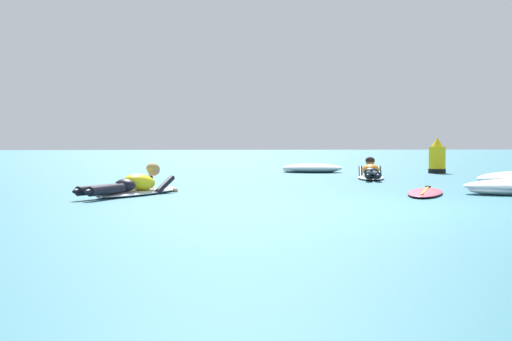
# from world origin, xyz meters

# --- Properties ---
(ground_plane) EXTENTS (120.00, 120.00, 0.00)m
(ground_plane) POSITION_xyz_m (0.00, 10.00, 0.00)
(ground_plane) COLOR #2D6B7A
(surfer_near) EXTENTS (1.62, 2.32, 0.54)m
(surfer_near) POSITION_xyz_m (-3.29, 2.63, 0.14)
(surfer_near) COLOR silver
(surfer_near) RESTS_ON ground
(surfer_far) EXTENTS (1.10, 2.58, 0.54)m
(surfer_far) POSITION_xyz_m (1.75, 6.88, 0.14)
(surfer_far) COLOR silver
(surfer_far) RESTS_ON ground
(drifting_surfboard) EXTENTS (1.31, 2.09, 0.16)m
(drifting_surfboard) POSITION_xyz_m (1.33, 2.30, 0.03)
(drifting_surfboard) COLOR #E54C66
(drifting_surfboard) RESTS_ON ground
(whitewater_mid_left) EXTENTS (1.92, 1.55, 0.25)m
(whitewater_mid_left) POSITION_xyz_m (1.09, 10.37, 0.12)
(whitewater_mid_left) COLOR white
(whitewater_mid_left) RESTS_ON ground
(channel_marker_buoy) EXTENTS (0.47, 0.47, 0.96)m
(channel_marker_buoy) POSITION_xyz_m (4.35, 9.51, 0.38)
(channel_marker_buoy) COLOR yellow
(channel_marker_buoy) RESTS_ON ground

